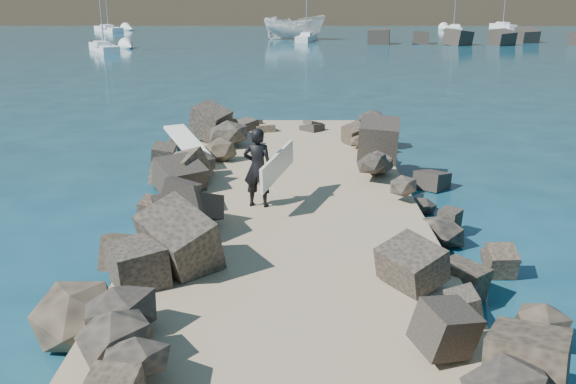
# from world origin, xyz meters

# --- Properties ---
(ground) EXTENTS (800.00, 800.00, 0.00)m
(ground) POSITION_xyz_m (0.00, 0.00, 0.00)
(ground) COLOR #0F384C
(ground) RESTS_ON ground
(jetty) EXTENTS (6.00, 26.00, 0.60)m
(jetty) POSITION_xyz_m (0.00, -2.00, 0.30)
(jetty) COLOR #8C7759
(jetty) RESTS_ON ground
(riprap_left) EXTENTS (2.60, 22.00, 1.00)m
(riprap_left) POSITION_xyz_m (-2.90, -1.50, 0.50)
(riprap_left) COLOR black
(riprap_left) RESTS_ON ground
(riprap_right) EXTENTS (2.60, 22.00, 1.00)m
(riprap_right) POSITION_xyz_m (2.90, -1.50, 0.50)
(riprap_right) COLOR black
(riprap_right) RESTS_ON ground
(surfboard_resting) EXTENTS (1.77, 2.52, 0.08)m
(surfboard_resting) POSITION_xyz_m (-2.93, 4.77, 1.04)
(surfboard_resting) COLOR white
(surfboard_resting) RESTS_ON riprap_left
(boat_imported) EXTENTS (7.33, 3.78, 2.70)m
(boat_imported) POSITION_xyz_m (0.27, 60.98, 1.35)
(boat_imported) COLOR silver
(boat_imported) RESTS_ON ground
(surfer_with_board) EXTENTS (1.18, 2.20, 1.84)m
(surfer_with_board) POSITION_xyz_m (-0.64, 0.78, 1.53)
(surfer_with_board) COLOR black
(surfer_with_board) RESTS_ON jetty
(sailboat_b) EXTENTS (2.59, 6.44, 7.67)m
(sailboat_b) POSITION_xyz_m (1.59, 58.76, 0.35)
(sailboat_b) COLOR white
(sailboat_b) RESTS_ON ground
(sailboat_d) EXTENTS (2.41, 6.93, 8.22)m
(sailboat_d) POSITION_xyz_m (21.79, 75.82, 0.35)
(sailboat_d) COLOR white
(sailboat_d) RESTS_ON ground
(sailboat_e) EXTENTS (5.34, 6.63, 8.49)m
(sailboat_e) POSITION_xyz_m (-24.63, 74.93, 0.35)
(sailboat_e) COLOR white
(sailboat_e) RESTS_ON ground
(sailboat_a) EXTENTS (4.33, 6.54, 8.02)m
(sailboat_a) POSITION_xyz_m (-17.12, 46.11, 0.35)
(sailboat_a) COLOR white
(sailboat_a) RESTS_ON ground
(sailboat_f) EXTENTS (2.43, 5.59, 6.75)m
(sailboat_f) POSITION_xyz_m (30.41, 82.20, 0.35)
(sailboat_f) COLOR white
(sailboat_f) RESTS_ON ground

